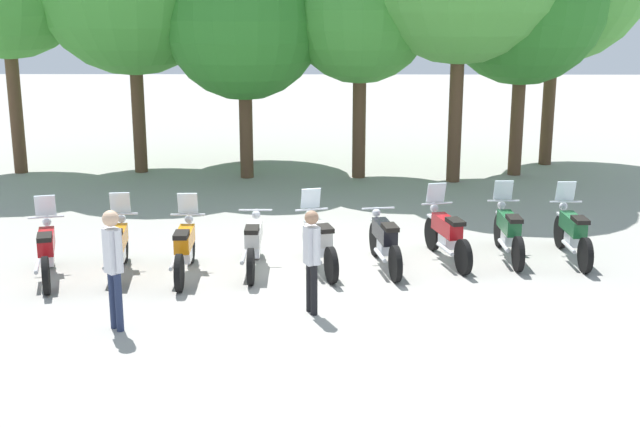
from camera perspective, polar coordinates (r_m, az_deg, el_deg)
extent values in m
plane|color=#9E9B93|center=(15.27, -0.02, -3.74)|extent=(80.00, 80.00, 0.00)
cylinder|color=black|center=(16.08, -17.92, -2.32)|extent=(0.27, 0.64, 0.64)
cylinder|color=black|center=(14.60, -18.12, -4.02)|extent=(0.27, 0.64, 0.64)
cube|color=silver|center=(15.99, -18.01, -1.15)|extent=(0.21, 0.38, 0.04)
cube|color=red|center=(15.29, -18.11, -1.82)|extent=(0.51, 0.98, 0.30)
cube|color=silver|center=(15.32, -18.04, -2.84)|extent=(0.32, 0.45, 0.24)
cube|color=black|center=(14.86, -18.22, -1.54)|extent=(0.35, 0.49, 0.08)
cylinder|color=silver|center=(15.91, -18.02, -1.32)|extent=(0.11, 0.23, 0.64)
cylinder|color=silver|center=(15.74, -18.12, -0.24)|extent=(0.61, 0.21, 0.04)
sphere|color=silver|center=(15.90, -18.07, -0.54)|extent=(0.20, 0.20, 0.16)
cylinder|color=silver|center=(15.06, -18.67, -3.43)|extent=(0.26, 0.69, 0.07)
cube|color=silver|center=(15.75, -18.17, 0.52)|extent=(0.38, 0.23, 0.39)
cylinder|color=black|center=(15.95, -13.20, -2.13)|extent=(0.18, 0.65, 0.64)
cylinder|color=black|center=(14.48, -13.89, -3.87)|extent=(0.18, 0.65, 0.64)
cube|color=silver|center=(15.86, -13.27, -0.95)|extent=(0.16, 0.37, 0.04)
cube|color=orange|center=(15.16, -13.58, -1.64)|extent=(0.37, 0.97, 0.30)
cube|color=silver|center=(15.19, -13.55, -2.67)|extent=(0.27, 0.42, 0.24)
cube|color=black|center=(14.73, -13.81, -1.36)|extent=(0.29, 0.47, 0.08)
cylinder|color=silver|center=(15.78, -13.31, -1.13)|extent=(0.08, 0.23, 0.64)
cylinder|color=silver|center=(15.61, -13.41, -0.03)|extent=(0.62, 0.11, 0.04)
sphere|color=silver|center=(15.76, -13.33, -0.34)|extent=(0.18, 0.18, 0.16)
cylinder|color=silver|center=(14.94, -14.28, -3.24)|extent=(0.16, 0.70, 0.07)
cube|color=silver|center=(15.62, -13.43, 0.73)|extent=(0.37, 0.18, 0.39)
cylinder|color=black|center=(15.67, -8.80, -2.21)|extent=(0.13, 0.64, 0.64)
cylinder|color=black|center=(14.20, -9.55, -4.00)|extent=(0.13, 0.64, 0.64)
cube|color=silver|center=(15.58, -8.85, -1.01)|extent=(0.13, 0.36, 0.04)
cube|color=orange|center=(14.88, -9.19, -1.72)|extent=(0.30, 0.96, 0.30)
cube|color=silver|center=(14.91, -9.17, -2.77)|extent=(0.24, 0.41, 0.24)
cube|color=black|center=(14.45, -9.41, -1.43)|extent=(0.26, 0.45, 0.08)
cylinder|color=silver|center=(15.50, -8.89, -1.19)|extent=(0.06, 0.23, 0.64)
cylinder|color=silver|center=(15.32, -8.98, -0.07)|extent=(0.62, 0.06, 0.04)
sphere|color=silver|center=(15.48, -8.90, -0.38)|extent=(0.17, 0.17, 0.16)
cylinder|color=silver|center=(14.67, -9.93, -3.34)|extent=(0.10, 0.70, 0.07)
cube|color=silver|center=(15.33, -8.98, 0.71)|extent=(0.37, 0.15, 0.39)
cylinder|color=black|center=(15.85, -4.32, -1.88)|extent=(0.11, 0.64, 0.64)
cylinder|color=black|center=(14.37, -4.73, -3.62)|extent=(0.11, 0.64, 0.64)
cube|color=silver|center=(15.76, -4.34, -0.69)|extent=(0.13, 0.36, 0.04)
cube|color=silver|center=(15.06, -4.53, -1.38)|extent=(0.28, 0.95, 0.30)
cube|color=silver|center=(15.09, -4.52, -2.42)|extent=(0.23, 0.40, 0.24)
cube|color=black|center=(14.62, -4.65, -1.09)|extent=(0.25, 0.44, 0.08)
cylinder|color=silver|center=(15.68, -4.36, -0.87)|extent=(0.05, 0.23, 0.64)
cylinder|color=silver|center=(15.51, -4.41, 0.24)|extent=(0.62, 0.05, 0.04)
sphere|color=silver|center=(15.66, -4.37, -0.07)|extent=(0.16, 0.16, 0.16)
cylinder|color=silver|center=(14.83, -5.21, -2.97)|extent=(0.08, 0.70, 0.07)
cylinder|color=black|center=(15.84, -0.74, -1.85)|extent=(0.27, 0.64, 0.64)
cylinder|color=black|center=(14.41, 0.77, -3.52)|extent=(0.27, 0.64, 0.64)
cube|color=silver|center=(15.75, -0.74, -0.67)|extent=(0.21, 0.38, 0.04)
cube|color=silver|center=(15.07, -0.07, -1.32)|extent=(0.50, 0.98, 0.30)
cube|color=silver|center=(15.10, -0.02, -2.36)|extent=(0.32, 0.44, 0.24)
cube|color=black|center=(14.64, 0.33, -1.02)|extent=(0.35, 0.49, 0.08)
cylinder|color=silver|center=(15.67, -0.66, -0.84)|extent=(0.11, 0.23, 0.64)
cylinder|color=silver|center=(15.50, -0.59, 0.27)|extent=(0.61, 0.20, 0.04)
sphere|color=silver|center=(15.65, -0.70, -0.04)|extent=(0.20, 0.20, 0.16)
cylinder|color=silver|center=(14.80, -0.32, -2.95)|extent=(0.25, 0.69, 0.07)
cube|color=silver|center=(15.51, -0.64, 1.04)|extent=(0.38, 0.22, 0.39)
cylinder|color=black|center=(15.97, 3.78, -1.75)|extent=(0.21, 0.65, 0.64)
cylinder|color=black|center=(14.53, 5.15, -3.43)|extent=(0.21, 0.65, 0.64)
cube|color=silver|center=(15.88, 3.80, -0.57)|extent=(0.18, 0.38, 0.04)
cube|color=black|center=(15.19, 4.41, -1.23)|extent=(0.42, 0.98, 0.30)
cube|color=silver|center=(15.22, 4.44, -2.26)|extent=(0.29, 0.43, 0.24)
cube|color=black|center=(14.77, 4.79, -0.93)|extent=(0.31, 0.47, 0.08)
cylinder|color=silver|center=(15.80, 3.87, -0.74)|extent=(0.09, 0.23, 0.64)
cylinder|color=silver|center=(15.63, 3.96, 0.36)|extent=(0.62, 0.14, 0.04)
sphere|color=silver|center=(15.78, 3.85, 0.05)|extent=(0.19, 0.19, 0.16)
cylinder|color=silver|center=(14.93, 4.10, -2.84)|extent=(0.19, 0.70, 0.07)
cylinder|color=black|center=(16.44, 7.64, -1.38)|extent=(0.25, 0.65, 0.64)
cylinder|color=black|center=(15.06, 9.72, -2.94)|extent=(0.25, 0.65, 0.64)
cube|color=silver|center=(16.35, 7.68, -0.23)|extent=(0.20, 0.38, 0.04)
cube|color=red|center=(15.69, 8.62, -0.85)|extent=(0.48, 0.98, 0.30)
cube|color=silver|center=(15.72, 8.65, -1.84)|extent=(0.31, 0.44, 0.24)
cube|color=black|center=(15.29, 9.19, -0.54)|extent=(0.34, 0.48, 0.08)
cylinder|color=silver|center=(16.27, 7.79, -0.39)|extent=(0.10, 0.23, 0.64)
cylinder|color=silver|center=(16.11, 7.95, 0.68)|extent=(0.61, 0.18, 0.04)
sphere|color=silver|center=(16.26, 7.77, 0.37)|extent=(0.19, 0.19, 0.16)
cylinder|color=silver|center=(15.41, 8.49, -2.40)|extent=(0.23, 0.70, 0.07)
cube|color=silver|center=(16.12, 7.89, 1.42)|extent=(0.38, 0.21, 0.39)
cylinder|color=black|center=(16.88, 12.11, -1.15)|extent=(0.11, 0.64, 0.64)
cylinder|color=black|center=(15.43, 13.32, -2.69)|extent=(0.11, 0.64, 0.64)
cube|color=silver|center=(16.80, 12.17, -0.03)|extent=(0.13, 0.36, 0.04)
cube|color=#1E6033|center=(16.11, 12.71, -0.64)|extent=(0.28, 0.95, 0.30)
cube|color=silver|center=(16.13, 12.70, -1.61)|extent=(0.23, 0.40, 0.24)
cube|color=black|center=(15.69, 13.07, -0.35)|extent=(0.25, 0.44, 0.08)
cylinder|color=silver|center=(16.72, 12.23, -0.19)|extent=(0.05, 0.23, 0.64)
cylinder|color=silver|center=(16.55, 12.35, 0.85)|extent=(0.62, 0.05, 0.04)
sphere|color=silver|center=(16.70, 12.24, 0.55)|extent=(0.16, 0.16, 0.16)
cylinder|color=silver|center=(15.83, 12.36, -2.13)|extent=(0.08, 0.70, 0.07)
cube|color=silver|center=(16.56, 12.35, 1.57)|extent=(0.36, 0.14, 0.39)
cylinder|color=black|center=(17.09, 16.04, -1.20)|extent=(0.11, 0.64, 0.64)
cylinder|color=black|center=(15.67, 17.59, -2.73)|extent=(0.11, 0.64, 0.64)
cube|color=silver|center=(17.01, 16.12, -0.10)|extent=(0.13, 0.36, 0.04)
cube|color=#1E6033|center=(16.33, 16.82, -0.71)|extent=(0.28, 0.95, 0.30)
cube|color=silver|center=(16.36, 16.80, -1.66)|extent=(0.23, 0.40, 0.24)
cube|color=black|center=(15.92, 17.28, -0.42)|extent=(0.25, 0.44, 0.08)
cylinder|color=silver|center=(16.93, 16.19, -0.26)|extent=(0.05, 0.23, 0.64)
cylinder|color=silver|center=(16.77, 16.36, 0.77)|extent=(0.62, 0.05, 0.04)
sphere|color=silver|center=(16.92, 16.21, 0.48)|extent=(0.16, 0.16, 0.16)
cylinder|color=silver|center=(16.05, 16.54, -2.17)|extent=(0.08, 0.70, 0.07)
cube|color=silver|center=(16.78, 16.35, 1.48)|extent=(0.36, 0.14, 0.39)
cylinder|color=#232D4C|center=(12.67, -13.51, -5.91)|extent=(0.16, 0.16, 0.89)
cylinder|color=#232D4C|center=(12.81, -13.90, -5.70)|extent=(0.16, 0.16, 0.89)
cube|color=silver|center=(12.50, -13.92, -2.47)|extent=(0.30, 0.30, 0.66)
cylinder|color=silver|center=(12.36, -13.55, -2.55)|extent=(0.11, 0.11, 0.63)
cylinder|color=silver|center=(12.63, -14.28, -2.24)|extent=(0.11, 0.11, 0.63)
sphere|color=#DBAD89|center=(12.37, -14.05, -0.33)|extent=(0.34, 0.34, 0.24)
cylinder|color=black|center=(13.11, -0.71, -5.01)|extent=(0.15, 0.15, 0.80)
cylinder|color=black|center=(12.96, -0.41, -5.23)|extent=(0.15, 0.15, 0.80)
cube|color=silver|center=(12.82, -0.57, -2.17)|extent=(0.27, 0.28, 0.60)
cylinder|color=silver|center=(12.95, -0.85, -1.92)|extent=(0.11, 0.11, 0.57)
cylinder|color=silver|center=(12.67, -0.28, -2.29)|extent=(0.11, 0.11, 0.57)
sphere|color=#A87A5B|center=(12.70, -0.57, -0.28)|extent=(0.29, 0.29, 0.22)
cylinder|color=brown|center=(24.80, -20.00, 6.99)|extent=(0.36, 0.36, 3.84)
cylinder|color=brown|center=(23.99, -12.25, 6.89)|extent=(0.36, 0.36, 3.50)
cylinder|color=brown|center=(25.00, -5.12, 7.01)|extent=(0.36, 0.36, 3.12)
sphere|color=#236623|center=(24.79, -5.28, 14.10)|extent=(4.36, 4.36, 4.36)
cylinder|color=brown|center=(22.84, -5.04, 5.85)|extent=(0.36, 0.36, 2.75)
sphere|color=#2D7A28|center=(22.60, -5.21, 13.00)|extent=(4.21, 4.21, 4.21)
cylinder|color=brown|center=(22.77, 2.67, 6.34)|extent=(0.36, 0.36, 3.13)
sphere|color=#3D8E33|center=(22.55, 2.76, 13.70)|extent=(3.86, 3.86, 3.86)
cylinder|color=brown|center=(22.45, 9.20, 7.04)|extent=(0.36, 0.36, 3.89)
cylinder|color=brown|center=(23.72, 13.25, 6.30)|extent=(0.36, 0.36, 3.13)
sphere|color=#2D7A28|center=(23.50, 13.69, 13.81)|extent=(4.39, 4.39, 4.39)
cylinder|color=brown|center=(25.44, 15.28, 7.39)|extent=(0.36, 0.36, 3.73)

